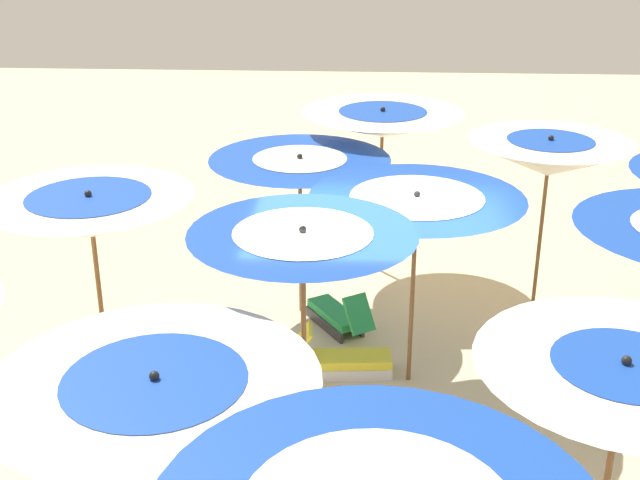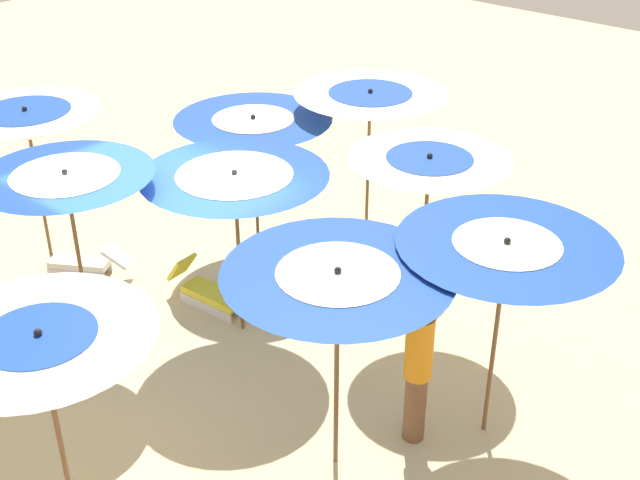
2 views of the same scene
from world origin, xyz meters
The scene contains 12 objects.
ground centered at (0.00, 0.00, -0.02)m, with size 36.95×36.95×0.04m, color beige.
beach_umbrella_0 centered at (-3.90, 0.02, 2.22)m, with size 2.23×2.23×2.46m.
beach_umbrella_1 centered at (-2.54, -1.03, 1.94)m, with size 2.27×2.27×2.18m.
beach_umbrella_2 centered at (-0.11, -2.89, 2.26)m, with size 2.03×2.03×2.52m.
beach_umbrella_4 centered at (-2.51, 2.02, 2.20)m, with size 1.97×1.97×2.47m.
beach_umbrella_5 centered at (-0.91, 0.33, 2.05)m, with size 2.29×2.29×2.30m.
beach_umbrella_6 centered at (0.68, -0.75, 2.25)m, with size 2.03×2.03×2.52m.
beach_umbrella_7 centered at (2.65, -1.61, 2.00)m, with size 2.26×2.26×2.24m.
beach_umbrella_10 centered at (2.48, 1.53, 2.12)m, with size 2.03×2.03×2.35m.
lounger_1 centered at (-2.05, -0.51, 0.21)m, with size 1.16×0.92×0.65m.
lounger_3 centered at (-0.99, -0.42, 0.20)m, with size 0.46×1.23×0.61m.
lounger_4 centered at (-0.31, -2.34, 0.19)m, with size 0.92×1.20×0.51m.
Camera 1 is at (7.38, -0.24, 5.20)m, focal length 46.90 mm.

